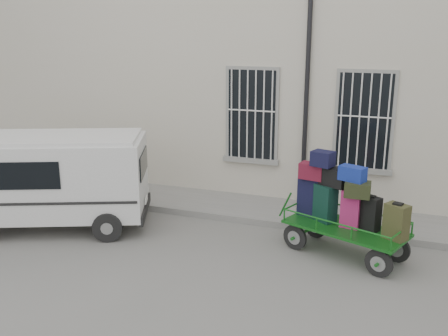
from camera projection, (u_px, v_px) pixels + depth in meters
name	position (u px, v px, depth m)	size (l,w,h in m)	color
ground	(227.00, 248.00, 10.15)	(80.00, 80.00, 0.00)	slate
building	(291.00, 76.00, 14.34)	(24.00, 5.15, 6.00)	beige
sidewalk	(257.00, 209.00, 12.13)	(24.00, 1.70, 0.15)	slate
luggage_cart	(343.00, 206.00, 9.66)	(2.72, 1.81, 2.02)	black
van	(50.00, 176.00, 10.92)	(4.47, 3.17, 2.09)	white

